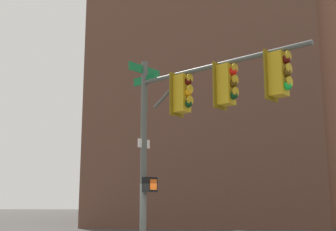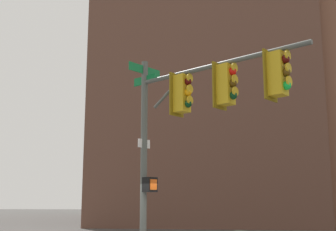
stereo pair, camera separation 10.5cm
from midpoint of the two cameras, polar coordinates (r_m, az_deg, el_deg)
The scene contains 3 objects.
signal_pole_assembly at distance 11.30m, azimuth 4.15°, elevation 0.89°, with size 3.37×4.56×6.01m.
building_brick_nearside at distance 50.05m, azimuth 5.19°, elevation 8.66°, with size 27.48×18.60×37.68m, color brown.
building_brick_farside at distance 67.03m, azimuth 3.24°, elevation 9.58°, with size 18.21×18.52×51.16m, color brown.
Camera 2 is at (11.74, 2.71, 2.03)m, focal length 47.24 mm.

